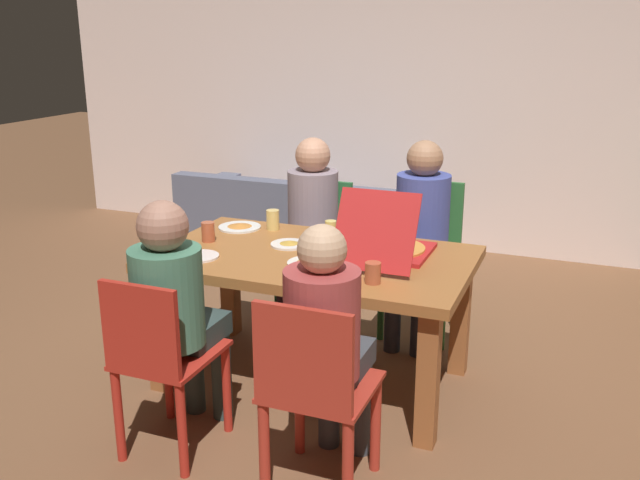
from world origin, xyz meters
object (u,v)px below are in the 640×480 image
object	(u,v)px
chair_1	(161,360)
person_1	(175,301)
drinking_glass_3	(273,220)
drinking_glass_2	(208,232)
plate_0	(199,256)
pizza_box_0	(388,246)
plate_1	(310,262)
plate_3	(289,244)
drinking_glass_1	(373,273)
person_2	(327,332)
drinking_glass_0	(331,231)
chair_0	(318,244)
chair_2	(315,393)
chair_3	(424,250)
couch	(297,226)
person_0	(310,214)
dining_table	(313,273)
plate_2	(240,226)

from	to	relation	value
chair_1	person_1	world-z (taller)	person_1
person_1	drinking_glass_3	world-z (taller)	person_1
drinking_glass_2	plate_0	bearing A→B (deg)	-69.55
pizza_box_0	plate_1	bearing A→B (deg)	-139.82
plate_3	drinking_glass_1	size ratio (longest dim) A/B	2.03
plate_0	person_2	bearing A→B (deg)	-29.51
drinking_glass_3	drinking_glass_0	bearing A→B (deg)	-14.65
drinking_glass_0	chair_1	bearing A→B (deg)	-107.47
plate_3	chair_0	bearing A→B (deg)	101.59
chair_2	chair_3	distance (m)	1.86
plate_3	drinking_glass_1	xyz separation A→B (m)	(0.61, -0.40, 0.04)
person_1	person_2	bearing A→B (deg)	-1.48
drinking_glass_3	pizza_box_0	bearing A→B (deg)	-16.53
drinking_glass_0	couch	world-z (taller)	drinking_glass_0
chair_3	drinking_glass_2	bearing A→B (deg)	-137.85
drinking_glass_2	person_0	bearing A→B (deg)	71.22
drinking_glass_0	drinking_glass_2	xyz separation A→B (m)	(-0.64, -0.24, -0.01)
drinking_glass_1	couch	xyz separation A→B (m)	(-1.42, 2.35, -0.53)
dining_table	person_0	distance (m)	0.90
dining_table	plate_3	world-z (taller)	plate_3
plate_3	drinking_glass_2	size ratio (longest dim) A/B	1.86
plate_2	dining_table	bearing A→B (deg)	-26.79
dining_table	drinking_glass_2	xyz separation A→B (m)	(-0.64, 0.00, 0.16)
chair_1	person_2	size ratio (longest dim) A/B	0.75
plate_3	drinking_glass_3	world-z (taller)	drinking_glass_3
chair_3	drinking_glass_3	world-z (taller)	chair_3
plate_3	couch	size ratio (longest dim) A/B	0.11
plate_2	couch	bearing A→B (deg)	102.63
plate_1	drinking_glass_1	world-z (taller)	drinking_glass_1
dining_table	plate_1	world-z (taller)	plate_1
person_1	pizza_box_0	xyz separation A→B (m)	(0.74, 0.89, 0.09)
chair_0	person_0	xyz separation A→B (m)	(0.00, -0.14, 0.25)
drinking_glass_1	drinking_glass_2	xyz separation A→B (m)	(-1.06, 0.30, 0.00)
person_0	plate_1	xyz separation A→B (m)	(0.41, -0.98, 0.03)
plate_0	drinking_glass_0	distance (m)	0.75
plate_2	drinking_glass_0	bearing A→B (deg)	-5.53
chair_0	drinking_glass_3	xyz separation A→B (m)	(-0.04, -0.61, 0.32)
chair_1	plate_2	size ratio (longest dim) A/B	3.47
pizza_box_0	couch	distance (m)	2.43
chair_0	drinking_glass_2	world-z (taller)	chair_0
plate_3	drinking_glass_3	xyz separation A→B (m)	(-0.22, 0.26, 0.05)
pizza_box_0	plate_3	distance (m)	0.56
chair_3	plate_0	xyz separation A→B (m)	(-0.92, -1.20, 0.22)
person_1	drinking_glass_0	world-z (taller)	person_1
pizza_box_0	couch	bearing A→B (deg)	125.38
chair_0	dining_table	bearing A→B (deg)	-69.48
person_1	chair_3	bearing A→B (deg)	66.34
drinking_glass_1	chair_1	bearing A→B (deg)	-141.94
drinking_glass_3	plate_2	bearing A→B (deg)	-166.38
person_1	plate_2	size ratio (longest dim) A/B	4.68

